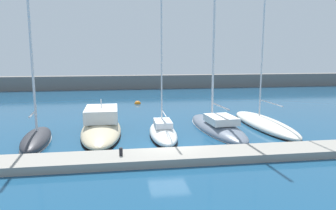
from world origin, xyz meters
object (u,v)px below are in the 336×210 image
motorboat_sand_second (101,127)px  sailboat_ivory_fifth (264,123)px  sailboat_white_third (163,132)px  sailboat_charcoal_nearest (36,137)px  sailboat_slate_fourth (217,126)px  mooring_buoy_orange (138,104)px  dock_bollard (121,152)px

motorboat_sand_second → sailboat_ivory_fifth: 13.31m
sailboat_white_third → sailboat_ivory_fifth: sailboat_ivory_fifth is taller
sailboat_charcoal_nearest → motorboat_sand_second: bearing=-68.3°
motorboat_sand_second → sailboat_slate_fourth: (9.11, -0.36, -0.13)m
sailboat_charcoal_nearest → mooring_buoy_orange: bearing=-30.6°
mooring_buoy_orange → motorboat_sand_second: bearing=-104.7°
sailboat_white_third → dock_bollard: sailboat_white_third is taller
sailboat_charcoal_nearest → sailboat_white_third: (8.79, 0.14, -0.04)m
sailboat_ivory_fifth → motorboat_sand_second: bearing=88.3°
sailboat_white_third → sailboat_slate_fourth: sailboat_slate_fourth is taller
sailboat_ivory_fifth → dock_bollard: bearing=118.9°
sailboat_ivory_fifth → dock_bollard: 13.84m
motorboat_sand_second → sailboat_ivory_fifth: size_ratio=0.45×
sailboat_charcoal_nearest → sailboat_ivory_fifth: bearing=-87.1°
sailboat_charcoal_nearest → sailboat_white_third: bearing=-93.2°
mooring_buoy_orange → dock_bollard: bearing=-95.9°
motorboat_sand_second → mooring_buoy_orange: bearing=-15.3°
sailboat_charcoal_nearest → sailboat_slate_fourth: bearing=-86.8°
sailboat_charcoal_nearest → dock_bollard: (5.72, -4.98, 0.27)m
motorboat_sand_second → dock_bollard: bearing=-169.0°
motorboat_sand_second → sailboat_ivory_fifth: sailboat_ivory_fifth is taller
motorboat_sand_second → sailboat_ivory_fifth: bearing=-90.3°
motorboat_sand_second → sailboat_white_third: sailboat_white_third is taller
sailboat_charcoal_nearest → sailboat_ivory_fifth: (17.58, 2.14, -0.08)m
motorboat_sand_second → sailboat_white_third: 4.91m
sailboat_charcoal_nearest → motorboat_sand_second: size_ratio=1.38×
dock_bollard → sailboat_white_third: bearing=59.1°
sailboat_charcoal_nearest → sailboat_ivory_fifth: sailboat_ivory_fifth is taller
sailboat_charcoal_nearest → dock_bollard: bearing=-135.1°
sailboat_ivory_fifth → sailboat_charcoal_nearest: bearing=94.9°
sailboat_white_third → sailboat_slate_fourth: 4.85m
sailboat_white_third → dock_bollard: (-3.07, -5.12, 0.31)m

